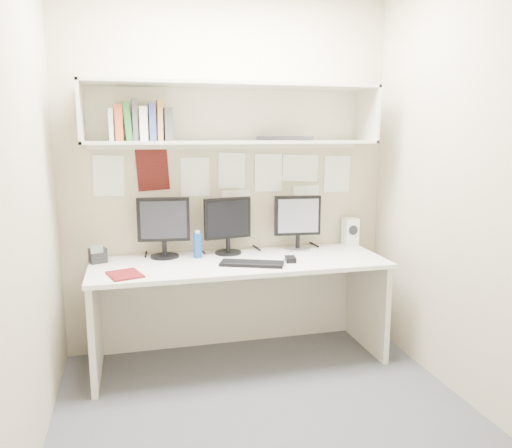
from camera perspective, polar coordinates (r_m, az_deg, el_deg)
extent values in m
cube|color=#414146|center=(3.13, 0.87, -20.20)|extent=(2.40, 2.00, 0.01)
cube|color=tan|center=(3.68, -3.10, 5.80)|extent=(2.40, 0.02, 2.60)
cube|color=tan|center=(1.77, 9.33, 0.78)|extent=(2.40, 0.02, 2.60)
cube|color=tan|center=(2.67, -24.85, 3.13)|extent=(0.02, 2.00, 2.60)
cube|color=tan|center=(3.24, 22.01, 4.44)|extent=(0.02, 2.00, 2.60)
cube|color=silver|center=(3.43, -1.86, -4.45)|extent=(2.00, 0.70, 0.03)
cube|color=beige|center=(3.85, -2.88, -8.49)|extent=(1.96, 0.02, 0.70)
cube|color=beige|center=(3.48, -2.52, 9.33)|extent=(2.00, 0.38, 0.02)
cube|color=beige|center=(3.49, -2.57, 15.58)|extent=(2.00, 0.38, 0.02)
cube|color=beige|center=(3.66, -3.12, 12.35)|extent=(2.00, 0.02, 0.40)
cube|color=beige|center=(3.42, -19.37, 11.94)|extent=(0.02, 0.38, 0.40)
cube|color=beige|center=(3.81, 12.56, 12.05)|extent=(0.02, 0.38, 0.40)
cylinder|color=black|center=(3.57, -10.38, -3.65)|extent=(0.20, 0.20, 0.01)
cylinder|color=black|center=(3.56, -10.41, -2.76)|extent=(0.03, 0.03, 0.10)
cube|color=black|center=(3.53, -10.53, 0.51)|extent=(0.36, 0.08, 0.31)
cube|color=black|center=(3.51, -10.51, 0.45)|extent=(0.32, 0.04, 0.26)
cylinder|color=black|center=(3.63, -3.20, -3.28)|extent=(0.19, 0.19, 0.01)
cylinder|color=black|center=(3.62, -3.20, -2.43)|extent=(0.03, 0.03, 0.10)
cube|color=black|center=(3.59, -3.27, 0.67)|extent=(0.35, 0.10, 0.30)
cube|color=black|center=(3.57, -3.21, 0.62)|extent=(0.30, 0.06, 0.25)
cylinder|color=#A5A5AA|center=(3.76, 4.77, -2.82)|extent=(0.19, 0.19, 0.01)
cylinder|color=black|center=(3.75, 4.78, -2.00)|extent=(0.03, 0.03, 0.10)
cube|color=black|center=(3.72, 4.77, 0.97)|extent=(0.35, 0.07, 0.29)
cube|color=#A8A8AD|center=(3.70, 4.87, 0.92)|extent=(0.30, 0.04, 0.25)
cube|color=black|center=(3.31, -0.47, -4.54)|extent=(0.44, 0.29, 0.02)
cube|color=black|center=(3.40, 3.95, -4.04)|extent=(0.09, 0.12, 0.03)
cube|color=silver|center=(3.95, 10.71, -0.85)|extent=(0.11, 0.11, 0.21)
cylinder|color=black|center=(3.90, 11.06, -0.70)|extent=(0.07, 0.01, 0.07)
cylinder|color=navy|center=(3.51, -6.68, -2.45)|extent=(0.06, 0.06, 0.18)
cylinder|color=white|center=(3.49, -6.71, -0.95)|extent=(0.03, 0.03, 0.02)
cube|color=#5E1012|center=(3.18, -14.77, -5.61)|extent=(0.24, 0.27, 0.01)
cube|color=black|center=(3.53, -17.63, -3.45)|extent=(0.13, 0.12, 0.10)
cube|color=#4C6659|center=(3.47, -17.72, -2.78)|extent=(0.08, 0.03, 0.05)
cube|color=#BAB9B3|center=(3.43, -16.20, 10.82)|extent=(0.03, 0.17, 0.21)
cube|color=#AD4320|center=(3.43, -15.37, 11.05)|extent=(0.05, 0.17, 0.23)
cube|color=#216523|center=(3.43, -14.45, 11.28)|extent=(0.04, 0.17, 0.25)
cube|color=#434247|center=(3.43, -13.67, 11.50)|extent=(0.03, 0.17, 0.27)
cube|color=silver|center=(3.43, -12.76, 11.10)|extent=(0.05, 0.17, 0.22)
cube|color=navy|center=(3.43, -11.79, 11.32)|extent=(0.04, 0.17, 0.24)
cube|color=olive|center=(3.43, -10.96, 11.54)|extent=(0.03, 0.17, 0.27)
cube|color=#3A3A3D|center=(3.44, -10.01, 11.13)|extent=(0.05, 0.17, 0.21)
cube|color=black|center=(3.60, 3.40, 9.74)|extent=(0.42, 0.28, 0.03)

